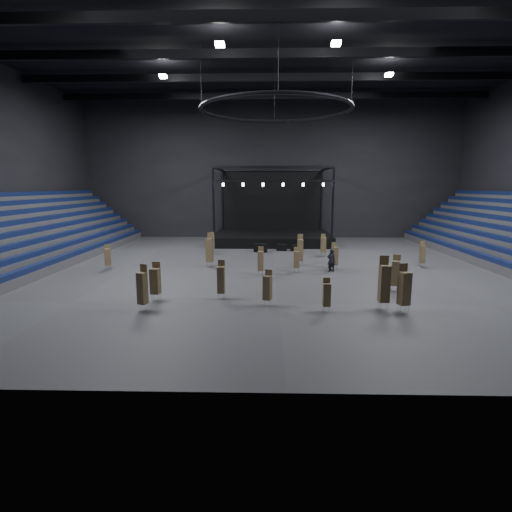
{
  "coord_description": "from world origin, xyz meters",
  "views": [
    {
      "loc": [
        -0.75,
        -33.59,
        6.97
      ],
      "look_at": [
        -1.55,
        -2.0,
        1.4
      ],
      "focal_mm": 28.0,
      "sensor_mm": 36.0,
      "label": 1
    }
  ],
  "objects_px": {
    "chair_stack_4": "(268,287)",
    "man_center": "(331,260)",
    "chair_stack_0": "(142,287)",
    "chair_stack_5": "(300,250)",
    "chair_stack_14": "(422,254)",
    "chair_stack_6": "(261,261)",
    "chair_stack_15": "(323,245)",
    "chair_stack_9": "(404,288)",
    "crew_member": "(332,261)",
    "chair_stack_12": "(221,279)",
    "chair_stack_3": "(212,243)",
    "chair_stack_11": "(296,259)",
    "flight_case_left": "(261,248)",
    "chair_stack_13": "(108,257)",
    "chair_stack_8": "(210,250)",
    "chair_stack_7": "(335,256)",
    "chair_stack_16": "(155,280)",
    "stage": "(272,230)",
    "chair_stack_2": "(327,294)",
    "flight_case_right": "(296,248)",
    "chair_stack_10": "(384,283)",
    "chair_stack_1": "(396,273)",
    "flight_case_mid": "(282,247)"
  },
  "relations": [
    {
      "from": "chair_stack_4",
      "to": "man_center",
      "type": "height_order",
      "value": "chair_stack_4"
    },
    {
      "from": "crew_member",
      "to": "chair_stack_12",
      "type": "bearing_deg",
      "value": 136.63
    },
    {
      "from": "chair_stack_2",
      "to": "flight_case_right",
      "type": "bearing_deg",
      "value": 90.1
    },
    {
      "from": "chair_stack_10",
      "to": "chair_stack_14",
      "type": "height_order",
      "value": "chair_stack_10"
    },
    {
      "from": "chair_stack_14",
      "to": "chair_stack_6",
      "type": "bearing_deg",
      "value": -164.27
    },
    {
      "from": "stage",
      "to": "chair_stack_6",
      "type": "height_order",
      "value": "stage"
    },
    {
      "from": "crew_member",
      "to": "chair_stack_15",
      "type": "bearing_deg",
      "value": -1.74
    },
    {
      "from": "chair_stack_0",
      "to": "chair_stack_15",
      "type": "distance_m",
      "value": 21.97
    },
    {
      "from": "flight_case_right",
      "to": "chair_stack_15",
      "type": "height_order",
      "value": "chair_stack_15"
    },
    {
      "from": "flight_case_mid",
      "to": "chair_stack_8",
      "type": "xyz_separation_m",
      "value": [
        -6.62,
        -8.87,
        1.15
      ]
    },
    {
      "from": "chair_stack_5",
      "to": "chair_stack_14",
      "type": "xyz_separation_m",
      "value": [
        10.56,
        -0.37,
        -0.26
      ]
    },
    {
      "from": "flight_case_mid",
      "to": "chair_stack_2",
      "type": "distance_m",
      "value": 21.38
    },
    {
      "from": "chair_stack_9",
      "to": "chair_stack_7",
      "type": "bearing_deg",
      "value": 84.42
    },
    {
      "from": "flight_case_mid",
      "to": "chair_stack_9",
      "type": "bearing_deg",
      "value": -74.41
    },
    {
      "from": "chair_stack_14",
      "to": "chair_stack_15",
      "type": "bearing_deg",
      "value": 148.15
    },
    {
      "from": "chair_stack_14",
      "to": "chair_stack_10",
      "type": "bearing_deg",
      "value": -117.96
    },
    {
      "from": "flight_case_right",
      "to": "chair_stack_10",
      "type": "bearing_deg",
      "value": -80.37
    },
    {
      "from": "stage",
      "to": "chair_stack_7",
      "type": "relative_size",
      "value": 6.07
    },
    {
      "from": "chair_stack_13",
      "to": "chair_stack_6",
      "type": "bearing_deg",
      "value": -19.4
    },
    {
      "from": "chair_stack_6",
      "to": "chair_stack_11",
      "type": "height_order",
      "value": "chair_stack_6"
    },
    {
      "from": "chair_stack_5",
      "to": "chair_stack_9",
      "type": "xyz_separation_m",
      "value": [
        4.64,
        -13.2,
        0.01
      ]
    },
    {
      "from": "flight_case_mid",
      "to": "chair_stack_16",
      "type": "xyz_separation_m",
      "value": [
        -8.48,
        -19.32,
        0.91
      ]
    },
    {
      "from": "chair_stack_7",
      "to": "chair_stack_10",
      "type": "xyz_separation_m",
      "value": [
        0.92,
        -11.04,
        0.38
      ]
    },
    {
      "from": "chair_stack_11",
      "to": "chair_stack_15",
      "type": "relative_size",
      "value": 0.92
    },
    {
      "from": "chair_stack_5",
      "to": "chair_stack_14",
      "type": "bearing_deg",
      "value": -1.66
    },
    {
      "from": "flight_case_left",
      "to": "chair_stack_13",
      "type": "relative_size",
      "value": 0.63
    },
    {
      "from": "chair_stack_7",
      "to": "chair_stack_9",
      "type": "xyz_separation_m",
      "value": [
        1.88,
        -11.55,
        0.23
      ]
    },
    {
      "from": "stage",
      "to": "chair_stack_14",
      "type": "bearing_deg",
      "value": -50.19
    },
    {
      "from": "chair_stack_6",
      "to": "man_center",
      "type": "height_order",
      "value": "chair_stack_6"
    },
    {
      "from": "chair_stack_0",
      "to": "man_center",
      "type": "distance_m",
      "value": 16.31
    },
    {
      "from": "chair_stack_6",
      "to": "chair_stack_15",
      "type": "xyz_separation_m",
      "value": [
        6.15,
        8.73,
        0.02
      ]
    },
    {
      "from": "stage",
      "to": "chair_stack_1",
      "type": "distance_m",
      "value": 24.97
    },
    {
      "from": "chair_stack_10",
      "to": "chair_stack_13",
      "type": "bearing_deg",
      "value": 149.72
    },
    {
      "from": "chair_stack_8",
      "to": "chair_stack_13",
      "type": "relative_size",
      "value": 1.4
    },
    {
      "from": "chair_stack_10",
      "to": "chair_stack_16",
      "type": "relative_size",
      "value": 1.29
    },
    {
      "from": "chair_stack_5",
      "to": "chair_stack_12",
      "type": "height_order",
      "value": "chair_stack_5"
    },
    {
      "from": "chair_stack_14",
      "to": "flight_case_left",
      "type": "bearing_deg",
      "value": 153.07
    },
    {
      "from": "flight_case_right",
      "to": "chair_stack_11",
      "type": "xyz_separation_m",
      "value": [
        -0.72,
        -10.85,
        0.76
      ]
    },
    {
      "from": "chair_stack_3",
      "to": "chair_stack_9",
      "type": "relative_size",
      "value": 0.82
    },
    {
      "from": "flight_case_left",
      "to": "chair_stack_0",
      "type": "height_order",
      "value": "chair_stack_0"
    },
    {
      "from": "chair_stack_12",
      "to": "flight_case_mid",
      "type": "bearing_deg",
      "value": 80.48
    },
    {
      "from": "chair_stack_0",
      "to": "man_center",
      "type": "height_order",
      "value": "chair_stack_0"
    },
    {
      "from": "flight_case_left",
      "to": "chair_stack_16",
      "type": "relative_size",
      "value": 0.56
    },
    {
      "from": "chair_stack_6",
      "to": "chair_stack_14",
      "type": "distance_m",
      "value": 14.46
    },
    {
      "from": "chair_stack_0",
      "to": "chair_stack_5",
      "type": "height_order",
      "value": "chair_stack_5"
    },
    {
      "from": "man_center",
      "to": "chair_stack_5",
      "type": "bearing_deg",
      "value": -56.51
    },
    {
      "from": "chair_stack_0",
      "to": "chair_stack_9",
      "type": "relative_size",
      "value": 0.96
    },
    {
      "from": "stage",
      "to": "flight_case_left",
      "type": "relative_size",
      "value": 10.46
    },
    {
      "from": "crew_member",
      "to": "flight_case_right",
      "type": "bearing_deg",
      "value": 13.23
    },
    {
      "from": "chair_stack_9",
      "to": "chair_stack_12",
      "type": "xyz_separation_m",
      "value": [
        -10.44,
        2.49,
        -0.18
      ]
    }
  ]
}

